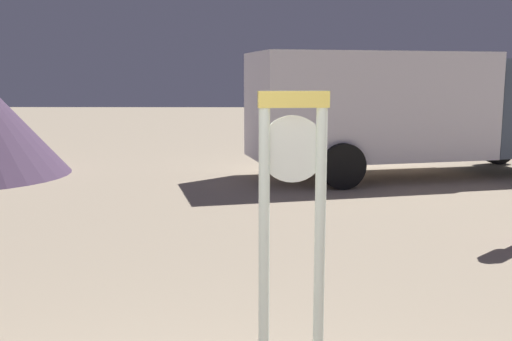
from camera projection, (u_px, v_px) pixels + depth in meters
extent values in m
cylinder|color=white|center=(264.00, 265.00, 3.76)|extent=(0.07, 0.07, 1.99)
cylinder|color=white|center=(319.00, 264.00, 3.79)|extent=(0.07, 0.07, 1.99)
cube|color=#FEDF5E|center=(293.00, 99.00, 3.61)|extent=(0.44, 0.12, 0.10)
cylinder|color=white|center=(292.00, 149.00, 3.69)|extent=(0.42, 0.08, 0.42)
cube|color=black|center=(292.00, 148.00, 3.71)|extent=(0.06, 0.02, 0.10)
cube|color=black|center=(292.00, 148.00, 3.71)|extent=(0.03, 0.01, 0.16)
cube|color=silver|center=(369.00, 106.00, 12.65)|extent=(5.36, 3.37, 2.22)
cube|color=#414E61|center=(507.00, 107.00, 13.45)|extent=(2.20, 2.46, 2.09)
cylinder|color=black|center=(498.00, 146.00, 14.84)|extent=(0.93, 0.47, 0.90)
cylinder|color=black|center=(343.00, 166.00, 11.51)|extent=(0.93, 0.47, 0.90)
cylinder|color=black|center=(306.00, 152.00, 13.67)|extent=(0.93, 0.47, 0.90)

